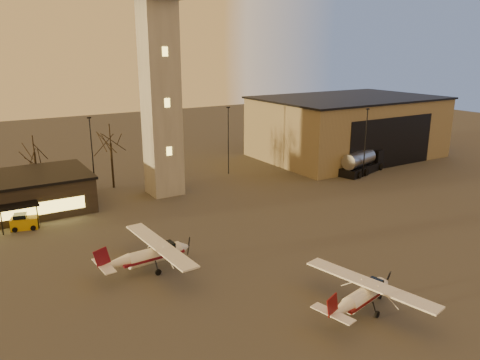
% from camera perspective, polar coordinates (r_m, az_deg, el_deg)
% --- Properties ---
extents(ground, '(220.00, 220.00, 0.00)m').
position_cam_1_polar(ground, '(38.42, 8.87, -13.06)').
color(ground, '#423F3D').
rests_on(ground, ground).
extents(control_tower, '(6.80, 6.80, 32.60)m').
position_cam_1_polar(control_tower, '(59.65, -9.82, 13.58)').
color(control_tower, gray).
rests_on(control_tower, ground).
extents(hangar, '(30.60, 20.60, 10.30)m').
position_cam_1_polar(hangar, '(84.17, 12.94, 6.36)').
color(hangar, '#867858').
rests_on(hangar, ground).
extents(light_poles, '(58.50, 12.25, 10.14)m').
position_cam_1_polar(light_poles, '(62.11, -9.27, 3.52)').
color(light_poles, black).
rests_on(light_poles, ground).
extents(tree_row, '(37.20, 9.20, 8.80)m').
position_cam_1_polar(tree_row, '(66.22, -23.51, 3.63)').
color(tree_row, black).
rests_on(tree_row, ground).
extents(cessna_front, '(8.36, 10.49, 2.89)m').
position_cam_1_polar(cessna_front, '(36.21, 15.13, -13.58)').
color(cessna_front, white).
rests_on(cessna_front, ground).
extents(cessna_rear, '(9.00, 11.36, 3.13)m').
position_cam_1_polar(cessna_rear, '(41.47, -10.20, -9.20)').
color(cessna_rear, white).
rests_on(cessna_rear, ground).
extents(fuel_truck, '(9.84, 5.17, 3.51)m').
position_cam_1_polar(fuel_truck, '(73.74, 14.71, 1.94)').
color(fuel_truck, black).
rests_on(fuel_truck, ground).
extents(service_cart, '(2.92, 2.22, 1.68)m').
position_cam_1_polar(service_cart, '(54.43, -24.83, -4.78)').
color(service_cart, '#CF9D0C').
rests_on(service_cart, ground).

